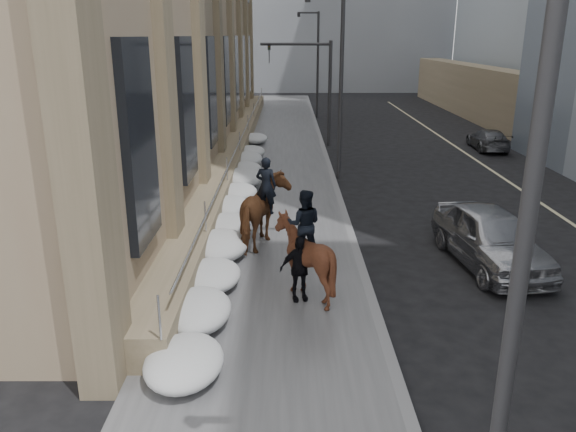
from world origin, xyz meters
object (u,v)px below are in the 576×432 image
object	(u,v)px
pedestrian	(299,269)
car_silver	(490,237)
mounted_horse_left	(264,211)
mounted_horse_right	(304,253)
car_grey	(488,139)

from	to	relation	value
pedestrian	car_silver	bearing A→B (deg)	9.79
mounted_horse_left	mounted_horse_right	world-z (taller)	mounted_horse_left
mounted_horse_left	car_silver	xyz separation A→B (m)	(6.45, -1.20, -0.41)
mounted_horse_left	mounted_horse_right	bearing A→B (deg)	121.79
pedestrian	mounted_horse_left	bearing A→B (deg)	90.57
mounted_horse_right	car_grey	bearing A→B (deg)	-115.16
car_silver	car_grey	world-z (taller)	car_silver
mounted_horse_left	mounted_horse_right	distance (m)	3.56
pedestrian	car_silver	xyz separation A→B (m)	(5.47, 2.46, -0.09)
car_silver	pedestrian	bearing A→B (deg)	-162.29
car_grey	mounted_horse_right	bearing A→B (deg)	62.76
mounted_horse_right	car_silver	world-z (taller)	mounted_horse_right
mounted_horse_left	car_grey	distance (m)	19.96
car_grey	car_silver	bearing A→B (deg)	74.13
pedestrian	car_silver	size ratio (longest dim) A/B	0.33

